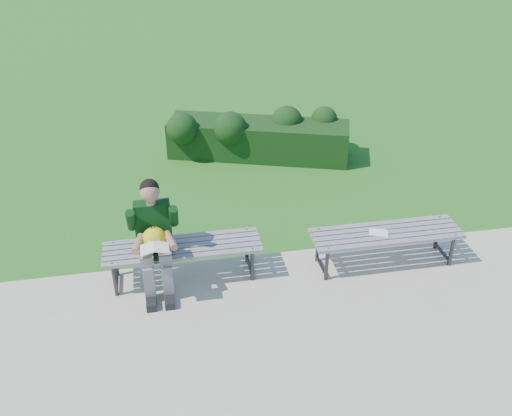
% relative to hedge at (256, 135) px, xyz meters
% --- Properties ---
extents(ground, '(80.00, 80.00, 0.00)m').
position_rel_hedge_xyz_m(ground, '(-0.60, -2.91, -0.38)').
color(ground, '#2C7C24').
rests_on(ground, ground).
extents(walkway, '(30.00, 3.50, 0.02)m').
position_rel_hedge_xyz_m(walkway, '(-0.60, -4.66, -0.37)').
color(walkway, '#B2AB98').
rests_on(walkway, ground).
extents(hedge, '(3.11, 1.65, 0.85)m').
position_rel_hedge_xyz_m(hedge, '(0.00, 0.00, 0.00)').
color(hedge, '#153D14').
rests_on(hedge, ground).
extents(bench_left, '(1.80, 0.50, 0.46)m').
position_rel_hedge_xyz_m(bench_left, '(-1.46, -3.21, 0.04)').
color(bench_left, gray).
rests_on(bench_left, walkway).
extents(bench_right, '(1.80, 0.50, 0.46)m').
position_rel_hedge_xyz_m(bench_right, '(0.95, -3.36, 0.04)').
color(bench_right, gray).
rests_on(bench_right, walkway).
extents(seated_boy, '(0.56, 0.76, 1.31)m').
position_rel_hedge_xyz_m(seated_boy, '(-1.76, -3.31, 0.34)').
color(seated_boy, slate).
rests_on(seated_boy, walkway).
extents(paper_sheet, '(0.26, 0.23, 0.01)m').
position_rel_hedge_xyz_m(paper_sheet, '(0.85, -3.36, 0.10)').
color(paper_sheet, white).
rests_on(paper_sheet, bench_right).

